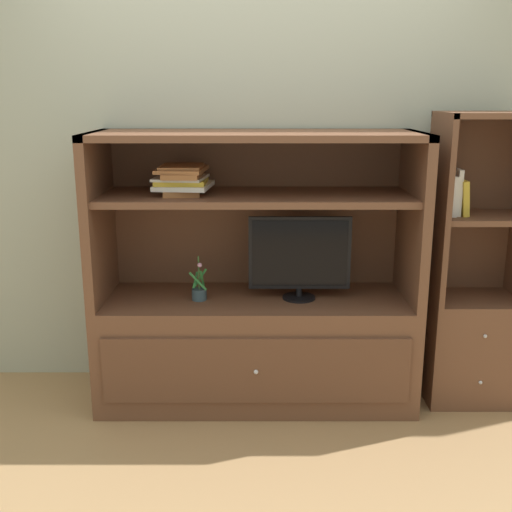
# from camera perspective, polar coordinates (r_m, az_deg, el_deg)

# --- Properties ---
(ground_plane) EXTENTS (8.00, 8.00, 0.00)m
(ground_plane) POSITION_cam_1_polar(r_m,az_deg,el_deg) (3.32, 0.01, -15.81)
(ground_plane) COLOR tan
(painted_rear_wall) EXTENTS (6.00, 0.10, 2.80)m
(painted_rear_wall) POSITION_cam_1_polar(r_m,az_deg,el_deg) (3.62, -0.01, 10.15)
(painted_rear_wall) COLOR #ADB29E
(painted_rear_wall) RESTS_ON ground_plane
(media_console) EXTENTS (1.73, 0.63, 1.50)m
(media_console) POSITION_cam_1_polar(r_m,az_deg,el_deg) (3.49, -0.00, -5.72)
(media_console) COLOR brown
(media_console) RESTS_ON ground_plane
(tv_monitor) EXTENTS (0.55, 0.18, 0.46)m
(tv_monitor) POSITION_cam_1_polar(r_m,az_deg,el_deg) (3.36, 4.02, 0.01)
(tv_monitor) COLOR black
(tv_monitor) RESTS_ON media_console
(potted_plant) EXTENTS (0.10, 0.10, 0.25)m
(potted_plant) POSITION_cam_1_polar(r_m,az_deg,el_deg) (3.40, -5.24, -3.34)
(potted_plant) COLOR #384C56
(potted_plant) RESTS_ON media_console
(magazine_stack) EXTENTS (0.31, 0.34, 0.15)m
(magazine_stack) POSITION_cam_1_polar(r_m,az_deg,el_deg) (3.32, -6.79, 7.00)
(magazine_stack) COLOR #A56638
(magazine_stack) RESTS_ON media_console
(bookshelf_tall) EXTENTS (0.51, 0.41, 1.60)m
(bookshelf_tall) POSITION_cam_1_polar(r_m,az_deg,el_deg) (3.68, 19.29, -4.60)
(bookshelf_tall) COLOR brown
(bookshelf_tall) RESTS_ON ground_plane
(upright_book_row) EXTENTS (0.10, 0.17, 0.24)m
(upright_book_row) POSITION_cam_1_polar(r_m,az_deg,el_deg) (3.47, 17.91, 5.36)
(upright_book_row) COLOR silver
(upright_book_row) RESTS_ON bookshelf_tall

